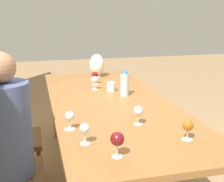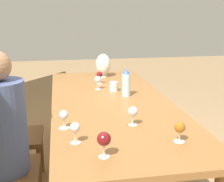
{
  "view_description": "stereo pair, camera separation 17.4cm",
  "coord_description": "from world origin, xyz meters",
  "views": [
    {
      "loc": [
        -2.46,
        0.6,
        1.52
      ],
      "look_at": [
        -0.05,
        0.0,
        0.86
      ],
      "focal_mm": 50.0,
      "sensor_mm": 36.0,
      "label": 1
    },
    {
      "loc": [
        -2.49,
        0.43,
        1.52
      ],
      "look_at": [
        -0.05,
        0.0,
        0.86
      ],
      "focal_mm": 50.0,
      "sensor_mm": 36.0,
      "label": 2
    }
  ],
  "objects": [
    {
      "name": "wine_glass_4",
      "position": [
        -0.8,
        0.35,
        0.85
      ],
      "size": [
        0.06,
        0.06,
        0.13
      ],
      "color": "silver",
      "rests_on": "dining_table"
    },
    {
      "name": "vase",
      "position": [
        0.98,
        -0.08,
        0.9
      ],
      "size": [
        0.17,
        0.17,
        0.26
      ],
      "color": "silver",
      "rests_on": "dining_table"
    },
    {
      "name": "dining_table",
      "position": [
        0.0,
        0.0,
        0.69
      ],
      "size": [
        2.49,
        0.99,
        0.76
      ],
      "color": "#936033",
      "rests_on": "ground_plane"
    },
    {
      "name": "wine_glass_2",
      "position": [
        0.41,
        0.06,
        0.85
      ],
      "size": [
        0.07,
        0.07,
        0.13
      ],
      "color": "silver",
      "rests_on": "dining_table"
    },
    {
      "name": "wine_glass_6",
      "position": [
        0.64,
        0.01,
        0.85
      ],
      "size": [
        0.06,
        0.06,
        0.13
      ],
      "color": "silver",
      "rests_on": "dining_table"
    },
    {
      "name": "ground_plane",
      "position": [
        0.0,
        0.0,
        0.0
      ],
      "size": [
        14.0,
        14.0,
        0.0
      ],
      "primitive_type": "plane",
      "color": "#937551"
    },
    {
      "name": "wine_glass_1",
      "position": [
        -1.01,
        0.21,
        0.86
      ],
      "size": [
        0.08,
        0.08,
        0.14
      ],
      "color": "silver",
      "rests_on": "dining_table"
    },
    {
      "name": "wine_glass_0",
      "position": [
        -0.58,
        -0.05,
        0.85
      ],
      "size": [
        0.07,
        0.07,
        0.13
      ],
      "color": "silver",
      "rests_on": "dining_table"
    },
    {
      "name": "chair_far",
      "position": [
        0.1,
        0.88,
        0.51
      ],
      "size": [
        0.44,
        0.44,
        0.97
      ],
      "color": "brown",
      "rests_on": "ground_plane"
    },
    {
      "name": "wine_glass_3",
      "position": [
        -0.56,
        0.41,
        0.85
      ],
      "size": [
        0.07,
        0.07,
        0.12
      ],
      "color": "silver",
      "rests_on": "dining_table"
    },
    {
      "name": "water_bottle",
      "position": [
        0.13,
        -0.16,
        0.88
      ],
      "size": [
        0.08,
        0.08,
        0.25
      ],
      "color": "#ADCCD6",
      "rests_on": "dining_table"
    },
    {
      "name": "wine_glass_5",
      "position": [
        -0.89,
        -0.25,
        0.85
      ],
      "size": [
        0.07,
        0.07,
        0.12
      ],
      "color": "silver",
      "rests_on": "dining_table"
    },
    {
      "name": "person_near",
      "position": [
        -0.5,
        0.8,
        0.69
      ],
      "size": [
        0.33,
        0.33,
        1.27
      ],
      "color": "#2D2D38",
      "rests_on": "ground_plane"
    },
    {
      "name": "water_tumbler",
      "position": [
        0.32,
        -0.08,
        0.8
      ],
      "size": [
        0.08,
        0.08,
        0.09
      ],
      "color": "silver",
      "rests_on": "dining_table"
    }
  ]
}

